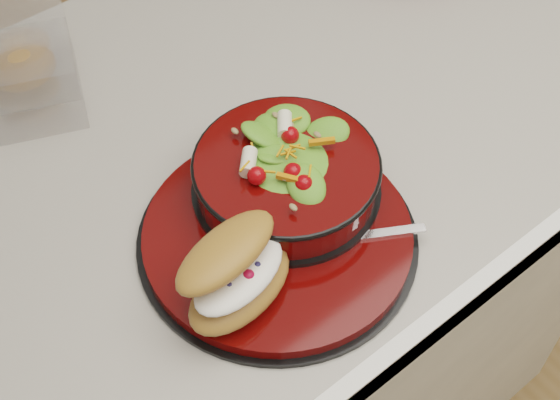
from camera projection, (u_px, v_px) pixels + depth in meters
island_counter at (240, 312)px, 1.34m from camera, size 1.24×0.74×0.90m
dinner_plate at (278, 236)px, 0.88m from camera, size 0.32×0.32×0.02m
salad_bowl at (286, 170)px, 0.88m from camera, size 0.22×0.22×0.09m
croissant at (235, 273)px, 0.79m from camera, size 0.15×0.11×0.08m
fork at (354, 237)px, 0.87m from camera, size 0.14×0.09×0.00m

